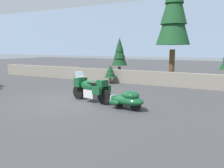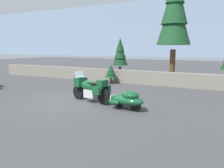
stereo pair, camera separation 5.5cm
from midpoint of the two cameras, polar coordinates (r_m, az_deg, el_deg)
name	(u,v)px [view 1 (the left image)]	position (r m, az deg, el deg)	size (l,w,h in m)	color
ground_plane	(74,101)	(10.50, -9.68, -4.27)	(80.00, 80.00, 0.00)	#424244
stone_guard_wall	(134,77)	(15.57, 5.51, 1.75)	(24.00, 0.60, 0.91)	gray
distant_ridgeline	(217,35)	(104.66, 24.64, 11.15)	(240.00, 80.00, 16.00)	#7F93AD
touring_motorcycle	(91,88)	(10.21, -5.53, -0.99)	(2.28, 1.06, 1.33)	black
car_shaped_trailer	(127,99)	(8.90, 3.62, -3.81)	(2.22, 1.04, 0.76)	black
pine_tree_tall	(174,7)	(16.14, 15.15, 17.97)	(2.21, 2.21, 7.98)	brown
pine_tree_far_right	(119,53)	(18.21, 1.80, 7.76)	(1.22, 1.22, 3.22)	brown
pine_sapling_near	(110,72)	(15.47, -0.52, 3.03)	(0.82, 0.82, 1.26)	brown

